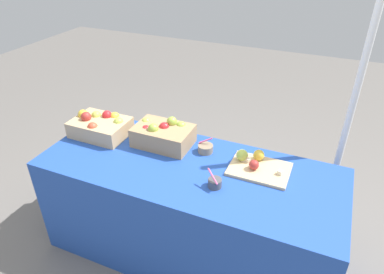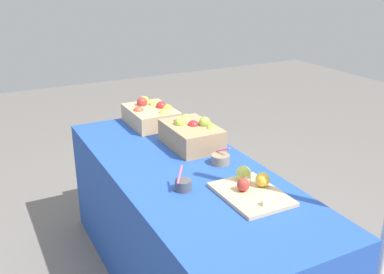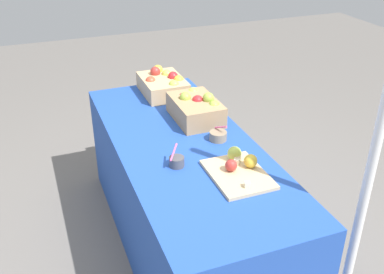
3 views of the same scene
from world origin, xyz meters
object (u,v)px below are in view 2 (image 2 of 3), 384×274
object	(u,v)px
apple_crate_left	(151,115)
cutting_board_front	(251,188)
sample_bowl_mid	(220,159)
apple_crate_middle	(191,134)
sample_bowl_near	(183,185)

from	to	relation	value
apple_crate_left	cutting_board_front	size ratio (longest dim) A/B	1.07
sample_bowl_mid	apple_crate_middle	bearing A→B (deg)	-176.22
apple_crate_middle	sample_bowl_near	world-z (taller)	apple_crate_middle
apple_crate_left	sample_bowl_mid	xyz separation A→B (m)	(0.77, 0.08, -0.04)
cutting_board_front	sample_bowl_mid	distance (m)	0.36
sample_bowl_mid	cutting_board_front	bearing A→B (deg)	-7.43
apple_crate_middle	cutting_board_front	xyz separation A→B (m)	(0.66, -0.03, -0.05)
cutting_board_front	sample_bowl_mid	size ratio (longest dim) A/B	3.56
sample_bowl_near	sample_bowl_mid	world-z (taller)	sample_bowl_near
apple_crate_left	cutting_board_front	bearing A→B (deg)	1.85
apple_crate_middle	apple_crate_left	bearing A→B (deg)	-172.41
apple_crate_middle	sample_bowl_near	size ratio (longest dim) A/B	3.58
sample_bowl_mid	apple_crate_left	bearing A→B (deg)	-173.91
apple_crate_left	sample_bowl_mid	distance (m)	0.77
cutting_board_front	apple_crate_middle	bearing A→B (deg)	177.73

